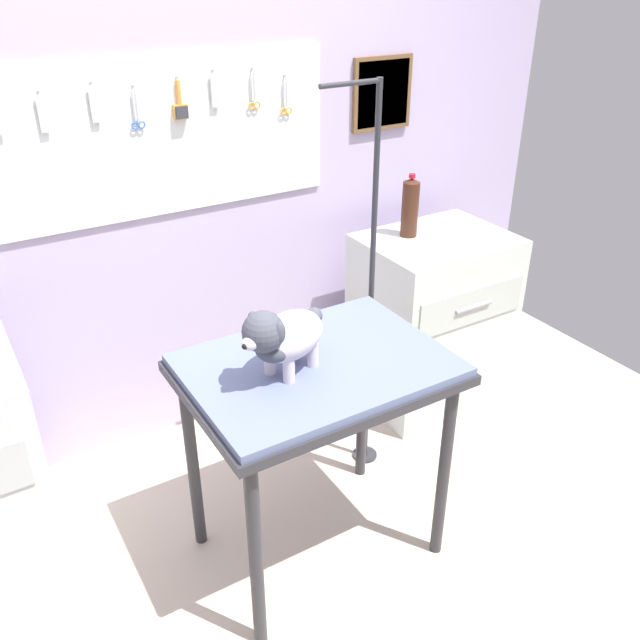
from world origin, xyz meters
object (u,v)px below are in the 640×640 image
(grooming_arm, at_px, (369,307))
(soda_bottle, at_px, (410,207))
(dog, at_px, (283,337))
(cabinet_right, at_px, (431,319))
(grooming_table, at_px, (317,385))

(grooming_arm, relative_size, soda_bottle, 5.62)
(dog, height_order, cabinet_right, dog)
(dog, bearing_deg, cabinet_right, 27.86)
(grooming_table, relative_size, soda_bottle, 2.97)
(cabinet_right, bearing_deg, soda_bottle, 137.28)
(soda_bottle, bearing_deg, cabinet_right, -42.72)
(cabinet_right, xyz_separation_m, soda_bottle, (-0.10, 0.09, 0.57))
(dog, bearing_deg, soda_bottle, 33.90)
(grooming_arm, bearing_deg, grooming_table, -142.98)
(grooming_table, relative_size, dog, 2.48)
(grooming_arm, bearing_deg, cabinet_right, 24.31)
(dog, xyz_separation_m, cabinet_right, (1.14, 0.60, -0.54))
(grooming_arm, xyz_separation_m, soda_bottle, (0.46, 0.35, 0.23))
(cabinet_right, relative_size, soda_bottle, 2.94)
(dog, distance_m, cabinet_right, 1.40)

